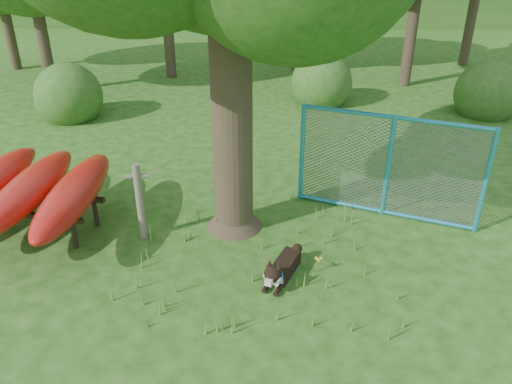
{
  "coord_description": "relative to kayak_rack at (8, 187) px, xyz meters",
  "views": [
    {
      "loc": [
        0.32,
        -5.6,
        4.54
      ],
      "look_at": [
        0.2,
        1.2,
        1.0
      ],
      "focal_mm": 35.0,
      "sensor_mm": 36.0,
      "label": 1
    }
  ],
  "objects": [
    {
      "name": "ground",
      "position": [
        3.93,
        -1.7,
        -0.8
      ],
      "size": [
        80.0,
        80.0,
        0.0
      ],
      "primitive_type": "plane",
      "color": "#1C490E",
      "rests_on": "ground"
    },
    {
      "name": "wooden_post",
      "position": [
        2.24,
        -0.25,
        -0.09
      ],
      "size": [
        0.37,
        0.14,
        1.34
      ],
      "rotation": [
        0.0,
        0.0,
        0.17
      ],
      "color": "#635B4A",
      "rests_on": "ground"
    },
    {
      "name": "kayak_rack",
      "position": [
        0.0,
        0.0,
        0.0
      ],
      "size": [
        3.28,
        3.52,
        1.05
      ],
      "rotation": [
        0.0,
        0.0,
        -0.19
      ],
      "color": "black",
      "rests_on": "ground"
    },
    {
      "name": "husky_dog",
      "position": [
        4.51,
        -1.36,
        -0.63
      ],
      "size": [
        0.62,
        1.03,
        0.5
      ],
      "rotation": [
        0.0,
        0.0,
        -0.41
      ],
      "color": "black",
      "rests_on": "ground"
    },
    {
      "name": "fence_section",
      "position": [
        6.4,
        0.6,
        0.14
      ],
      "size": [
        3.02,
        1.27,
        3.13
      ],
      "rotation": [
        0.0,
        0.0,
        -0.38
      ],
      "color": "#2998C2",
      "rests_on": "ground"
    },
    {
      "name": "wildflower_clump",
      "position": [
        5.07,
        -1.15,
        -0.6
      ],
      "size": [
        0.12,
        0.12,
        0.25
      ],
      "rotation": [
        0.0,
        0.0,
        -0.39
      ],
      "color": "#528C2D",
      "rests_on": "ground"
    },
    {
      "name": "shrub_left",
      "position": [
        -1.07,
        5.8,
        -0.8
      ],
      "size": [
        1.8,
        1.8,
        1.8
      ],
      "primitive_type": "sphere",
      "color": "#29551B",
      "rests_on": "ground"
    },
    {
      "name": "shrub_right",
      "position": [
        10.43,
        6.3,
        -0.8
      ],
      "size": [
        1.8,
        1.8,
        1.8
      ],
      "primitive_type": "sphere",
      "color": "#29551B",
      "rests_on": "ground"
    },
    {
      "name": "shrub_mid",
      "position": [
        5.93,
        7.3,
        -0.8
      ],
      "size": [
        1.8,
        1.8,
        1.8
      ],
      "primitive_type": "sphere",
      "color": "#29551B",
      "rests_on": "ground"
    }
  ]
}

